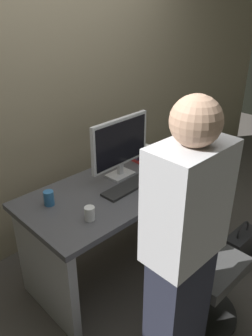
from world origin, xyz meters
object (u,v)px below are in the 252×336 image
(monitor, at_px, (120,145))
(cup_by_monitor, at_px, (49,198))
(desk, at_px, (121,211))
(handbag, at_px, (240,246))
(office_chair, at_px, (197,262))
(book_stack, at_px, (143,153))
(keyboard, at_px, (128,186))
(cup_near_keyboard, at_px, (90,213))
(mouse, at_px, (153,173))
(person_at_desk, at_px, (183,254))

(monitor, relative_size, cup_by_monitor, 5.42)
(desk, relative_size, handbag, 3.94)
(cup_by_monitor, bearing_deg, office_chair, -54.90)
(monitor, bearing_deg, book_stack, 14.24)
(desk, relative_size, book_stack, 6.55)
(keyboard, height_order, book_stack, book_stack)
(office_chair, bearing_deg, cup_by_monitor, 125.10)
(cup_near_keyboard, bearing_deg, keyboard, 13.89)
(monitor, relative_size, book_stack, 2.38)
(monitor, xyz_separation_m, cup_by_monitor, (-0.61, 0.03, -0.21))
(mouse, bearing_deg, desk, 166.59)
(mouse, xyz_separation_m, cup_by_monitor, (-0.80, 0.20, 0.03))
(office_chair, distance_m, monitor, 0.97)
(keyboard, xyz_separation_m, cup_near_keyboard, (-0.44, -0.11, 0.03))
(desk, distance_m, keyboard, 0.25)
(book_stack, xyz_separation_m, handbag, (0.31, -0.83, -0.67))
(book_stack, bearing_deg, cup_near_keyboard, -157.04)
(cup_by_monitor, bearing_deg, mouse, -13.90)
(monitor, height_order, cup_by_monitor, monitor)
(monitor, bearing_deg, office_chair, -93.42)
(keyboard, distance_m, handbag, 1.13)
(cup_near_keyboard, height_order, book_stack, book_stack)
(mouse, height_order, handbag, mouse)
(office_chair, bearing_deg, person_at_desk, -159.62)
(person_at_desk, xyz_separation_m, book_stack, (0.80, 1.01, -0.04))
(mouse, distance_m, cup_near_keyboard, 0.73)
(book_stack, bearing_deg, person_at_desk, -128.27)
(cup_near_keyboard, bearing_deg, cup_by_monitor, 105.38)
(cup_near_keyboard, xyz_separation_m, book_stack, (0.87, 0.37, 0.00))
(desk, bearing_deg, cup_near_keyboard, -157.38)
(handbag, bearing_deg, monitor, 131.46)
(monitor, height_order, book_stack, monitor)
(mouse, bearing_deg, monitor, 138.96)
(person_at_desk, bearing_deg, handbag, 9.17)
(person_at_desk, relative_size, keyboard, 3.81)
(mouse, xyz_separation_m, cup_near_keyboard, (-0.72, -0.12, 0.03))
(cup_near_keyboard, distance_m, handbag, 1.43)
(desk, xyz_separation_m, cup_by_monitor, (-0.52, 0.13, 0.28))
(desk, relative_size, person_at_desk, 0.91)
(cup_near_keyboard, height_order, handbag, cup_near_keyboard)
(desk, relative_size, monitor, 2.75)
(person_at_desk, bearing_deg, book_stack, 51.73)
(cup_by_monitor, bearing_deg, keyboard, -21.42)
(person_at_desk, height_order, mouse, person_at_desk)
(keyboard, xyz_separation_m, handbag, (0.74, -0.57, -0.63))
(cup_by_monitor, height_order, book_stack, cup_by_monitor)
(cup_near_keyboard, relative_size, book_stack, 0.39)
(desk, bearing_deg, keyboard, -89.10)
(cup_near_keyboard, bearing_deg, handbag, -21.32)
(person_at_desk, bearing_deg, monitor, 64.11)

